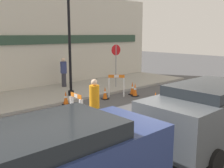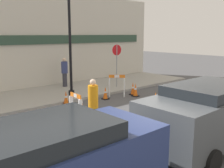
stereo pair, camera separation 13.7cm
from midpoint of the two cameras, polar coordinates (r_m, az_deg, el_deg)
ground_plane at (r=9.11m, az=7.97°, el=-9.30°), size 60.00×60.00×0.00m
sidewalk_slab at (r=13.94m, az=-12.75°, el=-2.08°), size 18.00×3.89×0.13m
storefront_facade at (r=15.40m, az=-16.92°, el=9.02°), size 18.00×0.22×5.50m
streetlamp_post at (r=12.81m, az=-9.70°, el=14.16°), size 0.44×0.44×5.92m
stop_sign at (r=14.79m, az=0.60°, el=5.49°), size 0.60×0.09×2.40m
barricade_0 at (r=9.73m, az=-8.18°, el=-4.76°), size 0.18×0.73×0.99m
barricade_1 at (r=10.35m, az=12.54°, el=-3.54°), size 0.77×0.56×1.11m
barricade_2 at (r=13.12m, az=0.67°, el=-0.24°), size 0.68×0.65×1.12m
traffic_cone_0 at (r=13.65m, az=4.16°, el=-0.99°), size 0.30×0.30×0.68m
traffic_cone_1 at (r=13.32m, az=4.75°, el=-1.29°), size 0.30×0.30×0.68m
traffic_cone_2 at (r=10.71m, az=-7.07°, el=-4.34°), size 0.30×0.30×0.69m
traffic_cone_3 at (r=12.68m, az=-1.84°, el=-2.03°), size 0.30×0.30×0.62m
traffic_cone_4 at (r=11.88m, az=-10.34°, el=-3.04°), size 0.30×0.30×0.63m
traffic_cone_5 at (r=11.77m, az=9.11°, el=-3.20°), size 0.30×0.30×0.61m
person_worker at (r=8.20m, az=-4.32°, el=-4.49°), size 0.43×0.43×1.76m
person_pedestrian at (r=15.22m, az=-10.74°, el=2.73°), size 0.42×0.42×1.66m
parked_car_1 at (r=7.84m, az=20.14°, el=-5.54°), size 4.50×1.98×1.78m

